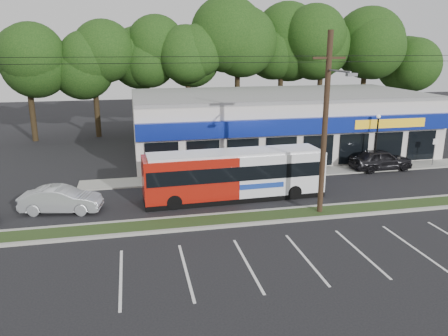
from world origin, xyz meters
TOP-DOWN VIEW (x-y plane):
  - ground at (0.00, 0.00)m, footprint 120.00×120.00m
  - grass_strip at (0.00, 1.00)m, footprint 40.00×1.60m
  - curb_south at (0.00, 0.15)m, footprint 40.00×0.25m
  - curb_north at (0.00, 1.85)m, footprint 40.00×0.25m
  - sidewalk at (5.00, 9.00)m, footprint 32.00×2.20m
  - strip_mall at (5.50, 15.91)m, footprint 25.00×12.55m
  - utility_pole at (2.83, 0.93)m, footprint 50.00×2.77m
  - lamp_post at (11.00, 8.80)m, footprint 0.30×0.30m
  - sign_post at (16.00, 8.57)m, footprint 0.45×0.10m
  - tree_line at (4.00, 26.00)m, footprint 46.76×6.76m
  - metrobus at (-1.15, 4.50)m, footprint 11.29×2.75m
  - car_dark at (11.34, 8.50)m, footprint 4.83×2.06m
  - car_silver at (-11.38, 4.33)m, footprint 4.70×2.33m
  - pedestrian_a at (2.60, 7.07)m, footprint 0.83×0.79m
  - pedestrian_b at (3.49, 6.00)m, footprint 0.80×0.63m

SIDE VIEW (x-z plane):
  - ground at x=0.00m, z-range 0.00..0.00m
  - sidewalk at x=5.00m, z-range 0.00..0.10m
  - grass_strip at x=0.00m, z-range 0.00..0.12m
  - curb_south at x=0.00m, z-range 0.00..0.14m
  - curb_north at x=0.00m, z-range 0.00..0.14m
  - car_silver at x=-11.38m, z-range 0.00..1.48m
  - pedestrian_b at x=3.49m, z-range 0.00..1.63m
  - car_dark at x=11.34m, z-range 0.00..1.63m
  - pedestrian_a at x=2.60m, z-range 0.00..1.92m
  - sign_post at x=16.00m, z-range 0.44..2.67m
  - metrobus at x=-1.15m, z-range 0.09..3.11m
  - strip_mall at x=5.50m, z-range 0.00..5.30m
  - lamp_post at x=11.00m, z-range 0.55..4.80m
  - utility_pole at x=2.83m, z-range 0.41..10.41m
  - tree_line at x=4.00m, z-range 2.50..14.33m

